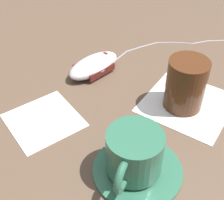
# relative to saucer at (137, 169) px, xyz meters

# --- Properties ---
(ground_plane) EXTENTS (3.00, 3.00, 0.00)m
(ground_plane) POSITION_rel_saucer_xyz_m (0.09, 0.09, -0.00)
(ground_plane) COLOR brown
(saucer) EXTENTS (0.13, 0.13, 0.01)m
(saucer) POSITION_rel_saucer_xyz_m (0.00, 0.00, 0.00)
(saucer) COLOR #2D664C
(saucer) RESTS_ON ground
(coffee_cup) EXTENTS (0.11, 0.08, 0.06)m
(coffee_cup) POSITION_rel_saucer_xyz_m (-0.01, 0.00, 0.04)
(coffee_cup) COLOR #2D664C
(coffee_cup) RESTS_ON saucer
(computer_mouse) EXTENTS (0.12, 0.07, 0.03)m
(computer_mouse) POSITION_rel_saucer_xyz_m (0.14, 0.21, 0.01)
(computer_mouse) COLOR silver
(computer_mouse) RESTS_ON ground
(mouse_cable) EXTENTS (0.23, 0.15, 0.00)m
(mouse_cable) POSITION_rel_saucer_xyz_m (0.32, 0.16, -0.00)
(mouse_cable) COLOR gray
(mouse_cable) RESTS_ON ground
(napkin_under_glass) EXTENTS (0.16, 0.16, 0.00)m
(napkin_under_glass) POSITION_rel_saucer_xyz_m (0.18, 0.02, -0.00)
(napkin_under_glass) COLOR white
(napkin_under_glass) RESTS_ON ground
(drinking_glass) EXTENTS (0.07, 0.07, 0.09)m
(drinking_glass) POSITION_rel_saucer_xyz_m (0.17, 0.03, 0.04)
(drinking_glass) COLOR #4C2814
(drinking_glass) RESTS_ON napkin_under_glass
(napkin_spare) EXTENTS (0.14, 0.14, 0.00)m
(napkin_spare) POSITION_rel_saucer_xyz_m (-0.02, 0.18, -0.00)
(napkin_spare) COLOR silver
(napkin_spare) RESTS_ON ground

